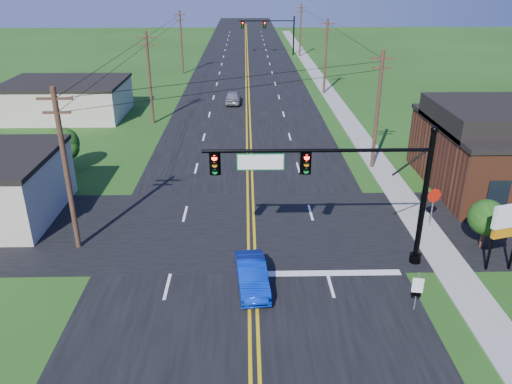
{
  "coord_description": "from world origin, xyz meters",
  "views": [
    {
      "loc": [
        -0.1,
        -14.48,
        14.12
      ],
      "look_at": [
        0.43,
        10.0,
        3.28
      ],
      "focal_mm": 35.0,
      "sensor_mm": 36.0,
      "label": 1
    }
  ],
  "objects_px": {
    "signal_mast_main": "(337,180)",
    "route_sign": "(417,289)",
    "stop_sign": "(434,199)",
    "blue_car": "(252,276)",
    "signal_mast_far": "(270,29)"
  },
  "relations": [
    {
      "from": "stop_sign",
      "to": "route_sign",
      "type": "bearing_deg",
      "value": -127.55
    },
    {
      "from": "signal_mast_far",
      "to": "blue_car",
      "type": "height_order",
      "value": "signal_mast_far"
    },
    {
      "from": "signal_mast_main",
      "to": "stop_sign",
      "type": "relative_size",
      "value": 4.47
    },
    {
      "from": "signal_mast_main",
      "to": "route_sign",
      "type": "bearing_deg",
      "value": -51.97
    },
    {
      "from": "signal_mast_main",
      "to": "blue_car",
      "type": "xyz_separation_m",
      "value": [
        -4.2,
        -2.12,
        -4.09
      ]
    },
    {
      "from": "stop_sign",
      "to": "blue_car",
      "type": "bearing_deg",
      "value": -164.84
    },
    {
      "from": "blue_car",
      "to": "stop_sign",
      "type": "xyz_separation_m",
      "value": [
        10.82,
        6.09,
        1.16
      ]
    },
    {
      "from": "stop_sign",
      "to": "signal_mast_far",
      "type": "bearing_deg",
      "value": 81.24
    },
    {
      "from": "signal_mast_far",
      "to": "blue_car",
      "type": "xyz_separation_m",
      "value": [
        -4.3,
        -74.12,
        -3.89
      ]
    },
    {
      "from": "signal_mast_main",
      "to": "stop_sign",
      "type": "xyz_separation_m",
      "value": [
        6.62,
        3.98,
        -2.93
      ]
    },
    {
      "from": "stop_sign",
      "to": "signal_mast_main",
      "type": "bearing_deg",
      "value": -163.23
    },
    {
      "from": "signal_mast_main",
      "to": "signal_mast_far",
      "type": "height_order",
      "value": "same"
    },
    {
      "from": "blue_car",
      "to": "stop_sign",
      "type": "height_order",
      "value": "stop_sign"
    },
    {
      "from": "signal_mast_far",
      "to": "signal_mast_main",
      "type": "bearing_deg",
      "value": -90.08
    },
    {
      "from": "blue_car",
      "to": "signal_mast_far",
      "type": "bearing_deg",
      "value": 81.07
    }
  ]
}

